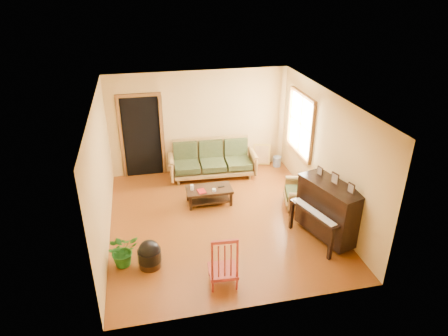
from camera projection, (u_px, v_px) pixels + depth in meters
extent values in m
plane|color=#5A290B|center=(220.00, 219.00, 8.41)|extent=(5.00, 5.00, 0.00)
cube|color=black|center=(142.00, 137.00, 9.86)|extent=(1.08, 0.16, 2.05)
cube|color=white|center=(301.00, 124.00, 9.31)|extent=(0.12, 1.36, 1.46)
cube|color=olive|center=(213.00, 160.00, 10.00)|extent=(2.20, 1.00, 0.93)
cube|color=black|center=(209.00, 196.00, 8.94)|extent=(1.01, 0.55, 0.37)
cube|color=olive|center=(301.00, 190.00, 8.73)|extent=(0.96, 0.98, 0.81)
cube|color=black|center=(329.00, 211.00, 7.62)|extent=(1.12, 1.48, 1.16)
cylinder|color=black|center=(150.00, 257.00, 6.99)|extent=(0.50, 0.50, 0.39)
cube|color=maroon|center=(223.00, 258.00, 6.48)|extent=(0.49, 0.53, 1.00)
cube|color=gold|center=(262.00, 154.00, 10.70)|extent=(0.46, 0.23, 0.61)
cylinder|color=#315493|center=(277.00, 161.00, 10.68)|extent=(0.25, 0.25, 0.27)
imported|color=#1D5919|center=(123.00, 250.00, 6.99)|extent=(0.69, 0.65, 0.61)
imported|color=maroon|center=(198.00, 192.00, 8.70)|extent=(0.20, 0.25, 0.02)
cylinder|color=white|center=(192.00, 187.00, 8.77)|extent=(0.08, 0.08, 0.12)
cylinder|color=white|center=(214.00, 190.00, 8.74)|extent=(0.11, 0.11, 0.06)
cube|color=black|center=(221.00, 187.00, 8.92)|extent=(0.15, 0.07, 0.01)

